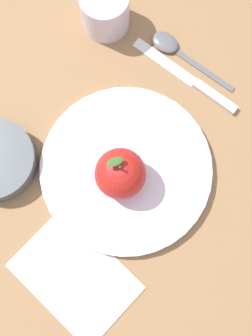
{
  "coord_description": "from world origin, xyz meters",
  "views": [
    {
      "loc": [
        -0.1,
        0.11,
        0.64
      ],
      "look_at": [
        -0.01,
        0.03,
        0.02
      ],
      "focal_mm": 43.92,
      "sensor_mm": 36.0,
      "label": 1
    }
  ],
  "objects_px": {
    "dinner_plate": "(126,169)",
    "linen_napkin": "(75,276)",
    "apple": "(120,174)",
    "knife": "(194,82)",
    "spoon": "(173,48)",
    "cup": "(105,9)"
  },
  "relations": [
    {
      "from": "linen_napkin",
      "to": "knife",
      "type": "bearing_deg",
      "value": -72.8
    },
    {
      "from": "cup",
      "to": "spoon",
      "type": "xyz_separation_m",
      "value": [
        -0.11,
        -0.05,
        -0.04
      ]
    },
    {
      "from": "spoon",
      "to": "apple",
      "type": "bearing_deg",
      "value": 117.09
    },
    {
      "from": "apple",
      "to": "cup",
      "type": "bearing_deg",
      "value": -36.06
    },
    {
      "from": "cup",
      "to": "knife",
      "type": "relative_size",
      "value": 0.39
    },
    {
      "from": "knife",
      "to": "linen_napkin",
      "type": "distance_m",
      "value": 0.37
    },
    {
      "from": "dinner_plate",
      "to": "spoon",
      "type": "bearing_deg",
      "value": -62.4
    },
    {
      "from": "apple",
      "to": "spoon",
      "type": "distance_m",
      "value": 0.25
    },
    {
      "from": "knife",
      "to": "spoon",
      "type": "height_order",
      "value": "spoon"
    },
    {
      "from": "apple",
      "to": "knife",
      "type": "relative_size",
      "value": 0.43
    },
    {
      "from": "spoon",
      "to": "knife",
      "type": "bearing_deg",
      "value": 167.31
    },
    {
      "from": "knife",
      "to": "linen_napkin",
      "type": "xyz_separation_m",
      "value": [
        -0.11,
        0.35,
        -0.0
      ]
    },
    {
      "from": "apple",
      "to": "spoon",
      "type": "bearing_deg",
      "value": -62.91
    },
    {
      "from": "apple",
      "to": "dinner_plate",
      "type": "bearing_deg",
      "value": -69.29
    },
    {
      "from": "dinner_plate",
      "to": "linen_napkin",
      "type": "height_order",
      "value": "dinner_plate"
    },
    {
      "from": "dinner_plate",
      "to": "linen_napkin",
      "type": "xyz_separation_m",
      "value": [
        -0.07,
        0.17,
        -0.01
      ]
    },
    {
      "from": "cup",
      "to": "apple",
      "type": "bearing_deg",
      "value": 143.94
    },
    {
      "from": "dinner_plate",
      "to": "cup",
      "type": "relative_size",
      "value": 3.37
    },
    {
      "from": "dinner_plate",
      "to": "apple",
      "type": "bearing_deg",
      "value": 110.71
    },
    {
      "from": "apple",
      "to": "linen_napkin",
      "type": "xyz_separation_m",
      "value": [
        -0.07,
        0.15,
        -0.05
      ]
    },
    {
      "from": "spoon",
      "to": "dinner_plate",
      "type": "bearing_deg",
      "value": 117.6
    },
    {
      "from": "apple",
      "to": "linen_napkin",
      "type": "height_order",
      "value": "apple"
    }
  ]
}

